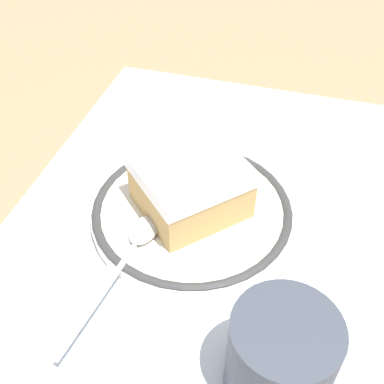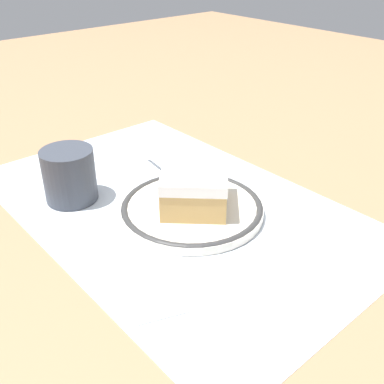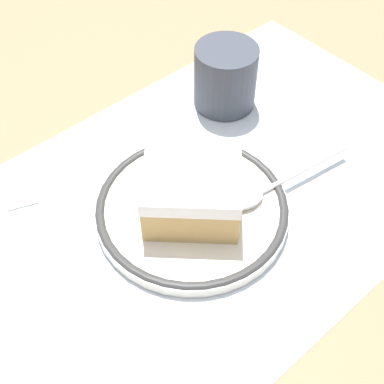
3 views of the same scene
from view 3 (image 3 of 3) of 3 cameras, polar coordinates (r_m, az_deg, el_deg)
ground_plane at (r=0.53m, az=1.96°, el=-0.18°), size 2.40×2.40×0.00m
placemat at (r=0.53m, az=1.96°, el=-0.13°), size 0.54×0.34×0.00m
plate at (r=0.51m, az=0.00°, el=-1.75°), size 0.18×0.18×0.01m
cake_slice at (r=0.49m, az=-0.02°, el=0.18°), size 0.12×0.12×0.05m
spoon at (r=0.52m, az=7.44°, el=0.14°), size 0.15×0.03×0.01m
cup at (r=0.61m, az=3.54°, el=11.73°), size 0.07×0.07×0.07m
napkin at (r=0.45m, az=-11.51°, el=-15.84°), size 0.11×0.10×0.00m
sugar_packet at (r=0.56m, az=-17.95°, el=0.53°), size 0.05×0.06×0.01m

